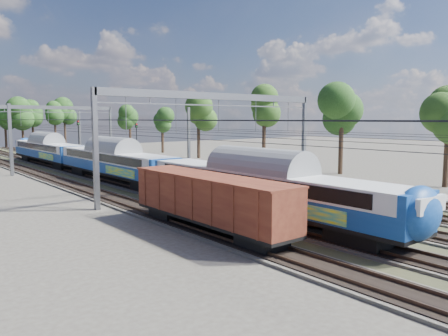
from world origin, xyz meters
TOP-DOWN VIEW (x-y plane):
  - track_bed at (-0.00, 45.00)m, footprint 21.00×130.00m
  - platform at (12.00, 20.00)m, footprint 3.00×70.00m
  - catenary at (0.33, 52.69)m, footprint 25.65×130.00m
  - tree_belt at (7.16, 92.67)m, footprint 39.84×98.49m
  - emu_train at (-4.50, 41.95)m, footprint 3.20×67.60m
  - freight_boxcar at (-9.00, 19.50)m, footprint 2.64×12.76m
  - worker at (1.70, 70.86)m, footprint 0.51×0.68m
  - signal_near at (3.43, 73.16)m, footprint 0.44×0.40m
  - signal_far at (10.51, 65.69)m, footprint 0.37×0.34m

SIDE VIEW (x-z plane):
  - track_bed at x=0.00m, z-range -0.07..0.27m
  - platform at x=12.00m, z-range 0.00..0.30m
  - worker at x=1.70m, z-range 0.00..1.70m
  - freight_boxcar at x=-9.00m, z-range 0.36..3.65m
  - emu_train at x=-4.50m, z-range 0.41..5.09m
  - signal_far at x=10.51m, z-range 0.79..6.77m
  - signal_near at x=3.43m, z-range 0.86..7.32m
  - catenary at x=0.33m, z-range 1.90..10.90m
  - tree_belt at x=7.16m, z-range 2.13..13.59m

